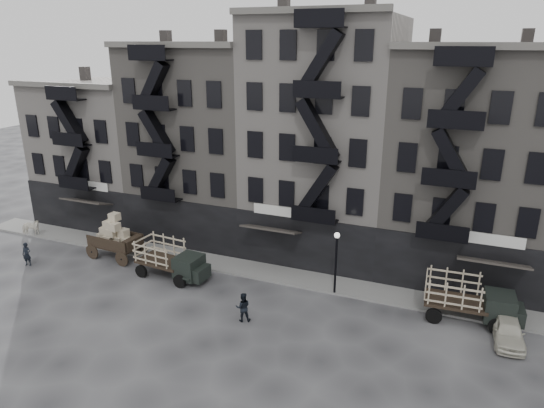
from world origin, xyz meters
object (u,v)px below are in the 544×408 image
at_px(car_east, 508,330).
at_px(pedestrian_mid, 243,307).
at_px(stake_truck_east, 470,296).
at_px(horse, 31,228).
at_px(pedestrian_west, 27,254).
at_px(wagon, 113,233).
at_px(stake_truck_west, 170,257).

xyz_separation_m(car_east, pedestrian_mid, (-14.13, -3.59, 0.25)).
bearing_deg(stake_truck_east, pedestrian_mid, -160.48).
bearing_deg(horse, pedestrian_west, -151.48).
bearing_deg(wagon, stake_truck_west, -7.49).
relative_size(pedestrian_west, pedestrian_mid, 0.98).
xyz_separation_m(horse, stake_truck_west, (14.84, -1.84, 0.74)).
bearing_deg(pedestrian_west, horse, 119.77).
xyz_separation_m(wagon, stake_truck_east, (24.71, 0.67, -0.40)).
bearing_deg(stake_truck_east, car_east, -37.40).
relative_size(stake_truck_west, car_east, 1.42).
bearing_deg(horse, stake_truck_east, -106.45).
distance_m(stake_truck_west, stake_truck_east, 19.11).
xyz_separation_m(stake_truck_west, car_east, (21.05, 0.45, -0.85)).
xyz_separation_m(pedestrian_west, pedestrian_mid, (17.57, -0.78, 0.02)).
xyz_separation_m(wagon, stake_truck_west, (5.69, -1.17, -0.44)).
relative_size(horse, pedestrian_west, 1.01).
bearing_deg(car_east, stake_truck_east, 141.31).
bearing_deg(wagon, horse, 180.00).
distance_m(horse, wagon, 9.26).
height_order(wagon, pedestrian_mid, wagon).
relative_size(horse, stake_truck_east, 0.32).
height_order(wagon, car_east, wagon).
distance_m(stake_truck_east, pedestrian_west, 29.97).
relative_size(stake_truck_west, stake_truck_east, 0.98).
height_order(wagon, pedestrian_west, wagon).
xyz_separation_m(wagon, car_east, (26.74, -0.72, -1.29)).
height_order(horse, pedestrian_mid, pedestrian_mid).
distance_m(car_east, pedestrian_mid, 14.58).
xyz_separation_m(horse, pedestrian_west, (4.19, -4.20, 0.13)).
distance_m(wagon, stake_truck_east, 24.72).
bearing_deg(wagon, car_east, 2.62).
bearing_deg(pedestrian_west, pedestrian_mid, -17.77).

